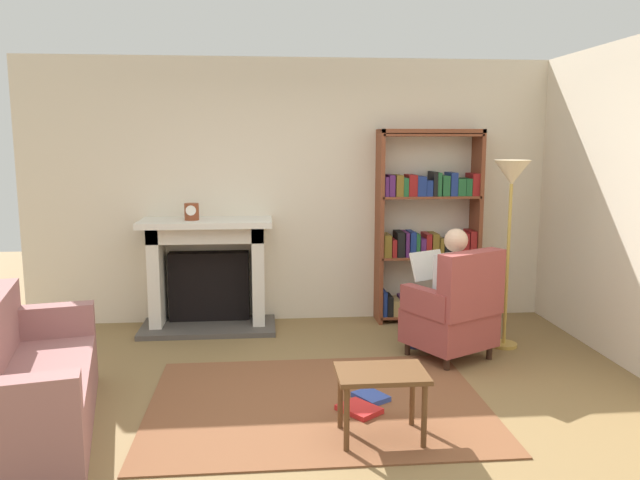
% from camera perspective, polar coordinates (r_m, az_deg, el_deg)
% --- Properties ---
extents(ground, '(14.00, 14.00, 0.00)m').
position_cam_1_polar(ground, '(4.33, 0.14, -16.45)').
color(ground, olive).
extents(back_wall, '(5.60, 0.10, 2.70)m').
position_cam_1_polar(back_wall, '(6.47, -1.98, 4.48)').
color(back_wall, beige).
rests_on(back_wall, ground).
extents(side_wall_right, '(0.10, 5.20, 2.70)m').
position_cam_1_polar(side_wall_right, '(5.98, 25.11, 3.26)').
color(side_wall_right, beige).
rests_on(side_wall_right, ground).
extents(area_rug, '(2.40, 1.80, 0.01)m').
position_cam_1_polar(area_rug, '(4.60, -0.23, -14.78)').
color(area_rug, brown).
rests_on(area_rug, ground).
extents(fireplace, '(1.33, 0.64, 1.11)m').
position_cam_1_polar(fireplace, '(6.34, -10.25, -2.74)').
color(fireplace, '#4C4742').
rests_on(fireplace, ground).
extents(mantel_clock, '(0.14, 0.14, 0.16)m').
position_cam_1_polar(mantel_clock, '(6.17, -11.71, 2.56)').
color(mantel_clock, brown).
rests_on(mantel_clock, fireplace).
extents(bookshelf, '(1.06, 0.32, 1.99)m').
position_cam_1_polar(bookshelf, '(6.52, 9.90, 0.80)').
color(bookshelf, brown).
rests_on(bookshelf, ground).
extents(armchair_reading, '(0.86, 0.85, 0.97)m').
position_cam_1_polar(armchair_reading, '(5.47, 12.30, -6.44)').
color(armchair_reading, '#331E14').
rests_on(armchair_reading, ground).
extents(seated_reader, '(0.53, 0.60, 1.14)m').
position_cam_1_polar(seated_reader, '(5.50, 11.49, -4.21)').
color(seated_reader, silver).
rests_on(seated_reader, ground).
extents(sofa_floral, '(1.06, 1.81, 0.85)m').
position_cam_1_polar(sofa_floral, '(4.50, -25.65, -11.92)').
color(sofa_floral, '#9B6664').
rests_on(sofa_floral, ground).
extents(side_table, '(0.56, 0.39, 0.45)m').
position_cam_1_polar(side_table, '(3.99, 5.65, -12.85)').
color(side_table, brown).
rests_on(side_table, ground).
extents(scattered_books, '(0.42, 0.53, 0.04)m').
position_cam_1_polar(scattered_books, '(4.54, 4.09, -14.77)').
color(scattered_books, red).
rests_on(scattered_books, area_rug).
extents(floor_lamp, '(0.32, 0.32, 1.70)m').
position_cam_1_polar(floor_lamp, '(5.76, 17.16, 4.46)').
color(floor_lamp, '#B7933F').
rests_on(floor_lamp, ground).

